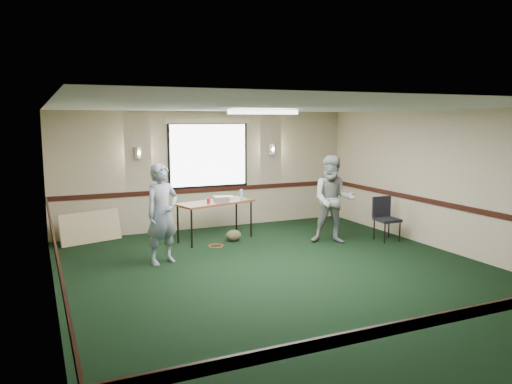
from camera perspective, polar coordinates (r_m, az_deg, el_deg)
name	(u,v)px	position (r m, az deg, el deg)	size (l,w,h in m)	color
ground	(289,276)	(8.22, 3.75, -9.51)	(8.00, 8.00, 0.00)	black
room_shell	(239,167)	(9.80, -1.97, 2.83)	(8.00, 8.02, 8.00)	tan
folding_table	(215,204)	(10.44, -4.68, -1.41)	(1.75, 1.07, 0.82)	#5A2E19
projector	(221,199)	(10.45, -3.99, -0.78)	(0.30, 0.25, 0.10)	gray
game_console	(228,197)	(10.79, -3.19, -0.61)	(0.22, 0.17, 0.05)	white
red_cup	(208,201)	(10.22, -5.45, -0.98)	(0.07, 0.07, 0.11)	red
water_bottle	(241,194)	(10.74, -1.69, -0.25)	(0.06, 0.06, 0.20)	#93C9F0
duffel_bag	(234,236)	(10.42, -2.58, -4.99)	(0.34, 0.25, 0.24)	#443D27
cable_coil	(216,246)	(10.06, -4.59, -6.15)	(0.30, 0.30, 0.02)	#E0491C
folded_table	(91,227)	(10.78, -18.38, -3.85)	(1.26, 0.05, 0.65)	tan
conference_chair	(385,215)	(10.80, 14.50, -2.54)	(0.46, 0.48, 0.91)	black
person_left	(162,214)	(8.85, -10.67, -2.48)	(0.64, 0.42, 1.76)	#47669C
person_right	(333,200)	(10.25, 8.80, -0.87)	(0.87, 0.68, 1.79)	#6F8BAD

